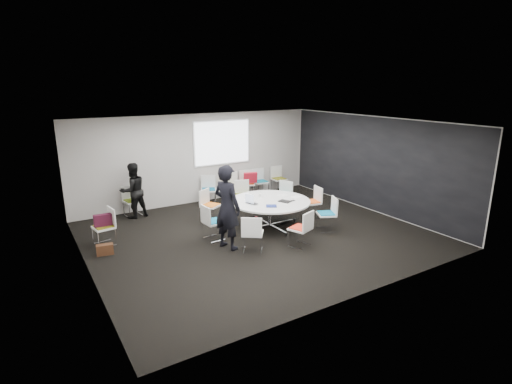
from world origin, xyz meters
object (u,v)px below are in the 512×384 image
conference_table (270,208)px  chair_ring_d (210,211)px  chair_ring_b (283,202)px  maroon_bag (103,220)px  brown_bag (105,250)px  chair_ring_g (300,235)px  chair_back_b (232,191)px  person_main (227,207)px  chair_back_d (260,187)px  chair_ring_e (213,229)px  laptop (253,203)px  cup (260,195)px  chair_ring_a (312,208)px  chair_person_back (133,207)px  chair_back_e (279,184)px  chair_spare_left (105,234)px  chair_ring_c (243,201)px  person_back (133,191)px  chair_back_c (247,189)px  chair_back_a (209,195)px  chair_ring_f (253,240)px  chair_ring_h (326,220)px

conference_table → chair_ring_d: chair_ring_d is taller
chair_ring_b → maroon_bag: (-5.10, 0.05, 0.34)m
maroon_bag → brown_bag: bearing=-101.3°
chair_ring_g → chair_back_b: (0.50, 4.33, 0.00)m
person_main → brown_bag: person_main is taller
conference_table → chair_back_d: 3.21m
chair_ring_e → laptop: size_ratio=2.68×
cup → chair_ring_g: bearing=-92.5°
chair_ring_a → chair_person_back: 5.13m
person_main → maroon_bag: 2.95m
chair_back_e → laptop: size_ratio=2.68×
conference_table → chair_spare_left: bearing=165.9°
chair_ring_c → person_back: 3.19m
chair_ring_g → chair_back_c: bearing=55.6°
chair_spare_left → chair_ring_a: bearing=-108.3°
maroon_bag → chair_person_back: bearing=57.6°
chair_ring_b → chair_ring_a: bearing=177.2°
brown_bag → chair_back_a: bearing=32.9°
chair_ring_d → chair_ring_e: 1.37m
laptop → cup: 0.63m
chair_back_e → laptop: 3.98m
chair_back_e → chair_spare_left: bearing=19.4°
brown_bag → chair_back_c: bearing=25.4°
chair_ring_c → chair_back_c: bearing=-108.5°
chair_ring_g → brown_bag: chair_ring_g is taller
chair_ring_e → brown_bag: bearing=-104.3°
chair_ring_e → chair_ring_c: bearing=129.0°
person_back → brown_bag: 2.66m
chair_back_d → chair_ring_f: bearing=58.8°
chair_back_b → person_main: (-1.98, -3.50, 0.71)m
chair_ring_c → maroon_bag: (-4.14, -0.65, 0.34)m
chair_ring_f → chair_ring_b: bearing=79.7°
chair_ring_d → person_back: bearing=-70.1°
person_back → brown_bag: bearing=48.3°
chair_ring_b → chair_ring_g: 2.73m
chair_back_a → person_main: 3.70m
chair_ring_g → person_back: bearing=103.0°
chair_back_b → chair_ring_d: bearing=60.7°
chair_person_back → chair_ring_c: bearing=149.8°
chair_ring_d → laptop: bearing=86.4°
chair_back_a → chair_person_back: (-2.38, 0.04, 0.00)m
conference_table → chair_back_d: size_ratio=2.40×
conference_table → chair_ring_d: (-1.15, 1.24, -0.25)m
chair_back_b → chair_person_back: same height
chair_ring_h → chair_back_a: 4.10m
chair_spare_left → chair_back_d: bearing=-79.7°
chair_ring_c → person_main: 2.99m
chair_ring_a → chair_ring_c: 2.10m
chair_back_a → chair_back_c: bearing=-155.4°
chair_ring_a → laptop: size_ratio=2.68×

